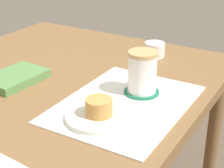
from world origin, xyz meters
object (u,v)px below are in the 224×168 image
Objects in this scene: small_book at (15,78)px; coffee_mug at (143,72)px; sugar_bowl at (155,50)px; dining_table at (36,114)px; pastry_plate at (99,117)px; pastry at (99,107)px.

coffee_mug is at bearing -68.03° from small_book.
coffee_mug is at bearing -162.05° from sugar_bowl.
dining_table is 0.13m from small_book.
dining_table is at bearing -97.15° from small_book.
coffee_mug reaches higher than sugar_bowl.
coffee_mug is 1.65× the size of sugar_bowl.
pastry_plate reaches higher than dining_table.
sugar_bowl is 0.39× the size of small_book.
dining_table is 0.28m from pastry.
sugar_bowl is (0.29, 0.09, -0.04)m from coffee_mug.
small_book is at bearing 107.76° from coffee_mug.
dining_table is 0.34m from coffee_mug.
coffee_mug reaches higher than pastry_plate.
dining_table is 7.07× the size of pastry_plate.
pastry is 0.48m from sugar_bowl.
sugar_bowl is at bearing -29.38° from small_book.
coffee_mug is (0.13, -0.28, 0.15)m from dining_table.
small_book reaches higher than pastry_plate.
pastry_plate is at bearing -171.68° from sugar_bowl.
pastry_plate is 1.41× the size of coffee_mug.
sugar_bowl reaches higher than pastry_plate.
small_book is at bearing 78.64° from dining_table.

